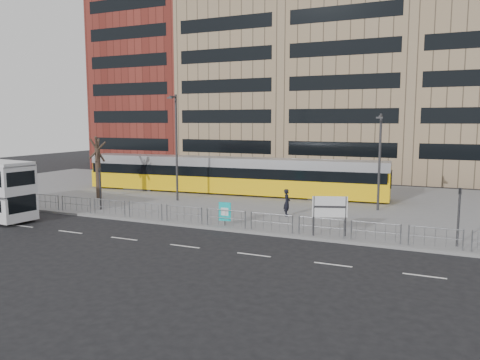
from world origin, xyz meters
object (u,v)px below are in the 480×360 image
at_px(ad_panel, 225,212).
at_px(pedestrian, 287,202).
at_px(traffic_light_west, 100,183).
at_px(lamp_post_east, 380,158).
at_px(traffic_light_east, 459,209).
at_px(lamp_post_west, 176,144).
at_px(bare_tree, 97,135).
at_px(tram, 229,175).
at_px(station_sign, 330,209).

distance_m(ad_panel, pedestrian, 5.16).
distance_m(pedestrian, traffic_light_west, 13.82).
bearing_deg(lamp_post_east, traffic_light_east, -58.98).
relative_size(lamp_post_west, bare_tree, 1.22).
distance_m(tram, bare_tree, 11.94).
height_order(traffic_light_west, traffic_light_east, same).
height_order(ad_panel, bare_tree, bare_tree).
xyz_separation_m(traffic_light_west, traffic_light_east, (24.02, -0.62, 0.00)).
distance_m(ad_panel, lamp_post_east, 12.54).
xyz_separation_m(station_sign, pedestrian, (-4.00, 4.46, -0.65)).
distance_m(tram, lamp_post_east, 13.86).
relative_size(station_sign, lamp_post_east, 0.32).
xyz_separation_m(lamp_post_west, bare_tree, (-6.82, -1.53, 0.64)).
bearing_deg(lamp_post_east, traffic_light_west, -157.10).
distance_m(ad_panel, traffic_light_west, 10.86).
height_order(tram, traffic_light_east, tram).
bearing_deg(station_sign, pedestrian, 112.86).
xyz_separation_m(tram, lamp_post_east, (13.38, -2.84, 2.25)).
xyz_separation_m(ad_panel, pedestrian, (2.63, 4.44, 0.07)).
distance_m(pedestrian, bare_tree, 17.64).
distance_m(station_sign, traffic_light_east, 6.68).
bearing_deg(ad_panel, station_sign, -6.03).
distance_m(station_sign, pedestrian, 6.02).
relative_size(traffic_light_east, lamp_post_west, 0.36).
bearing_deg(traffic_light_west, station_sign, -9.84).
distance_m(tram, traffic_light_east, 21.78).
bearing_deg(lamp_post_east, pedestrian, -139.90).
bearing_deg(station_sign, traffic_light_west, 157.31).
bearing_deg(lamp_post_west, traffic_light_east, -16.71).
height_order(pedestrian, lamp_post_east, lamp_post_east).
height_order(tram, traffic_light_west, tram).
relative_size(tram, pedestrian, 14.88).
distance_m(pedestrian, lamp_post_west, 11.16).
bearing_deg(pedestrian, bare_tree, 76.25).
bearing_deg(tram, traffic_light_west, -121.13).
height_order(station_sign, traffic_light_east, traffic_light_east).
height_order(pedestrian, lamp_post_west, lamp_post_west).
bearing_deg(pedestrian, traffic_light_east, -121.55).
height_order(traffic_light_east, lamp_post_east, lamp_post_east).
relative_size(station_sign, ad_panel, 1.55).
height_order(lamp_post_west, lamp_post_east, lamp_post_west).
bearing_deg(traffic_light_west, bare_tree, 125.67).
height_order(traffic_light_west, bare_tree, bare_tree).
relative_size(station_sign, traffic_light_east, 0.74).
bearing_deg(pedestrian, lamp_post_west, 66.18).
relative_size(pedestrian, lamp_post_west, 0.22).
bearing_deg(tram, lamp_post_west, -118.83).
bearing_deg(ad_panel, tram, 107.94).
xyz_separation_m(pedestrian, traffic_light_east, (10.65, -3.97, 1.04)).
xyz_separation_m(station_sign, lamp_post_east, (1.49, 9.08, 2.31)).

